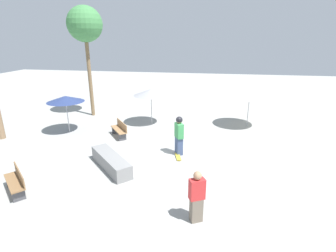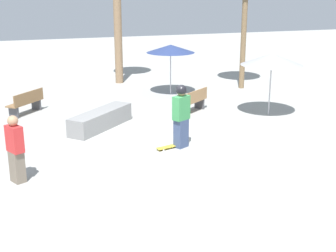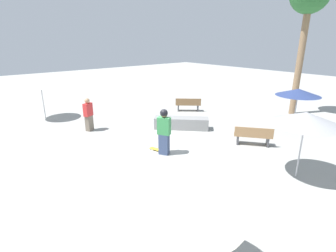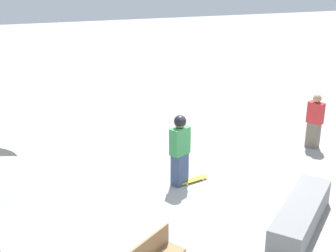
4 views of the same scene
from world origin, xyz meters
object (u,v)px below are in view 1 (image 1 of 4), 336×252
shade_umbrella_navy (65,99)px  bystander_watching (197,197)px  bench_near (120,129)px  bench_far (16,181)px  shade_umbrella_grey (151,92)px  skater_main (179,134)px  concrete_ledge (111,162)px  palm_tree_center_right (85,25)px  skateboard (178,156)px  shade_umbrella_cream (250,94)px

shade_umbrella_navy → bystander_watching: (7.82, -6.57, -1.14)m
bench_near → bench_far: (-1.75, -5.87, 0.00)m
bench_near → shade_umbrella_grey: bearing=-63.9°
skater_main → concrete_ledge: 3.31m
concrete_ledge → bystander_watching: size_ratio=1.47×
bench_far → palm_tree_center_right: size_ratio=0.21×
skater_main → skateboard: size_ratio=2.26×
skateboard → bench_near: size_ratio=0.54×
palm_tree_center_right → bystander_watching: 13.83m
bench_far → shade_umbrella_navy: size_ratio=0.69×
skateboard → shade_umbrella_navy: bearing=-124.8°
shade_umbrella_grey → bystander_watching: 9.57m
bench_near → palm_tree_center_right: palm_tree_center_right is taller
skater_main → palm_tree_center_right: 10.06m
shade_umbrella_cream → shade_umbrella_navy: size_ratio=1.16×
shade_umbrella_navy → bench_near: bearing=-4.0°
skater_main → skateboard: skater_main is taller
bench_far → shade_umbrella_cream: bearing=-93.1°
skater_main → shade_umbrella_grey: (-2.30, 4.25, 1.04)m
shade_umbrella_cream → bench_near: bearing=-157.0°
skater_main → shade_umbrella_navy: size_ratio=0.87×
shade_umbrella_navy → bench_far: bearing=-76.9°
skater_main → shade_umbrella_navy: 7.05m
bench_far → shade_umbrella_navy: 6.45m
concrete_ledge → bench_far: bench_far is taller
palm_tree_center_right → bench_near: bearing=-48.4°
shade_umbrella_navy → palm_tree_center_right: bearing=92.1°
skateboard → shade_umbrella_cream: 6.61m
skateboard → shade_umbrella_cream: size_ratio=0.33×
bench_near → concrete_ledge: bearing=156.2°
shade_umbrella_grey → bystander_watching: (3.42, -8.86, -1.21)m
shade_umbrella_cream → shade_umbrella_navy: bearing=-164.8°
bench_near → skateboard: bearing=-158.6°
shade_umbrella_grey → shade_umbrella_cream: (5.93, 0.53, -0.00)m
bystander_watching → palm_tree_center_right: bearing=101.2°
shade_umbrella_grey → skateboard: bearing=-63.5°
bench_near → shade_umbrella_grey: shade_umbrella_grey is taller
bench_near → shade_umbrella_cream: bearing=-104.7°
concrete_ledge → bench_near: bearing=103.9°
bench_far → palm_tree_center_right: bearing=-38.9°
skateboard → concrete_ledge: size_ratio=0.34×
skater_main → shade_umbrella_grey: bearing=179.3°
shade_umbrella_grey → shade_umbrella_cream: shade_umbrella_grey is taller
skateboard → shade_umbrella_cream: shade_umbrella_cream is taller
skater_main → bench_far: (-5.28, -4.13, -0.58)m
bystander_watching → shade_umbrella_navy: bearing=112.9°
concrete_ledge → bystander_watching: (3.76, -2.74, 0.53)m
bench_far → skateboard: bearing=-102.8°
bystander_watching → skateboard: bearing=77.5°
concrete_ledge → shade_umbrella_navy: 5.83m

